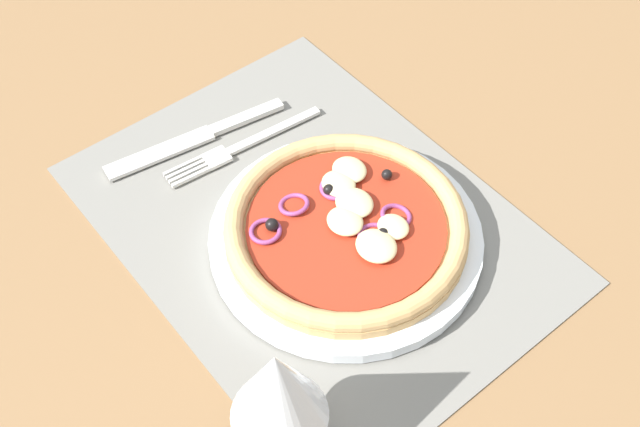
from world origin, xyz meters
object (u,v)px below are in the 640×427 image
(plate, at_px, (346,238))
(pizza, at_px, (346,226))
(fork, at_px, (237,148))
(knife, at_px, (195,138))
(wine_glass, at_px, (277,390))

(plate, bearing_deg, pizza, -59.98)
(plate, distance_m, pizza, 0.02)
(pizza, bearing_deg, plate, 120.02)
(fork, bearing_deg, knife, -51.23)
(plate, relative_size, knife, 1.27)
(fork, bearing_deg, pizza, 99.06)
(plate, xyz_separation_m, knife, (0.20, 0.04, -0.00))
(pizza, xyz_separation_m, knife, (0.20, 0.04, -0.02))
(pizza, xyz_separation_m, wine_glass, (-0.12, 0.17, 0.07))
(fork, relative_size, knife, 0.90)
(fork, bearing_deg, wine_glass, 66.15)
(plate, distance_m, knife, 0.20)
(plate, relative_size, pizza, 1.13)
(fork, relative_size, wine_glass, 1.21)
(pizza, relative_size, fork, 1.24)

